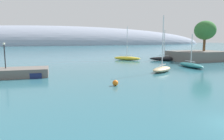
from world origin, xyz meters
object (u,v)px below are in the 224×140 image
Objects in this scene: sailboat_sand_end_of_line at (162,69)px; sailboat_teal_near_shore at (191,65)px; sailboat_black_mid_mooring at (164,59)px; motorboat_navy_foreground at (25,75)px; harbor_lamp_post at (4,53)px; mooring_buoy_orange at (115,83)px; tree_clump_shore at (205,30)px; sailboat_yellow_outer_mooring at (127,58)px.

sailboat_teal_near_shore is at bearing 167.65° from sailboat_sand_end_of_line.
motorboat_navy_foreground is (-35.98, -15.70, -0.12)m from sailboat_black_mid_mooring.
harbor_lamp_post is (-35.56, 1.01, 3.37)m from sailboat_teal_near_shore.
mooring_buoy_orange is 18.71m from harbor_lamp_post.
harbor_lamp_post is at bearing -83.44° from sailboat_teal_near_shore.
tree_clump_shore is 42.30m from mooring_buoy_orange.
mooring_buoy_orange is at bearing -148.46° from tree_clump_shore.
sailboat_sand_end_of_line is (-9.44, -3.28, 0.09)m from sailboat_teal_near_shore.
sailboat_yellow_outer_mooring is at bearing 62.61° from mooring_buoy_orange.
sailboat_teal_near_shore is 10.00m from sailboat_sand_end_of_line.
sailboat_teal_near_shore is 0.99× the size of sailboat_black_mid_mooring.
sailboat_sand_end_of_line is 13.48× the size of mooring_buoy_orange.
sailboat_yellow_outer_mooring is at bearing 31.72° from harbor_lamp_post.
sailboat_black_mid_mooring is 11.38× the size of mooring_buoy_orange.
tree_clump_shore is 0.82× the size of sailboat_sand_end_of_line.
motorboat_navy_foreground is 14.84m from mooring_buoy_orange.
sailboat_teal_near_shore is 32.80m from motorboat_navy_foreground.
sailboat_black_mid_mooring is 0.84× the size of sailboat_sand_end_of_line.
sailboat_sand_end_of_line reaches higher than sailboat_black_mid_mooring.
sailboat_black_mid_mooring is at bearing -144.17° from motorboat_navy_foreground.
sailboat_yellow_outer_mooring is (-6.00, 19.28, 0.09)m from sailboat_teal_near_shore.
sailboat_yellow_outer_mooring reaches higher than motorboat_navy_foreground.
sailboat_black_mid_mooring is 1.48× the size of motorboat_navy_foreground.
tree_clump_shore is 13.61m from sailboat_black_mid_mooring.
sailboat_yellow_outer_mooring is 0.93× the size of sailboat_sand_end_of_line.
sailboat_black_mid_mooring is 35.80m from mooring_buoy_orange.
sailboat_black_mid_mooring is at bearing 175.74° from sailboat_teal_near_shore.
sailboat_black_mid_mooring reaches higher than harbor_lamp_post.
sailboat_sand_end_of_line is (-3.44, -22.56, -0.00)m from sailboat_yellow_outer_mooring.
tree_clump_shore reaches higher than harbor_lamp_post.
motorboat_navy_foreground is (-32.78, -1.20, -0.05)m from sailboat_teal_near_shore.
tree_clump_shore reaches higher than sailboat_yellow_outer_mooring.
sailboat_teal_near_shore is 14.85m from sailboat_black_mid_mooring.
motorboat_navy_foreground is (-26.78, -20.48, -0.13)m from sailboat_yellow_outer_mooring.
sailboat_yellow_outer_mooring reaches higher than sailboat_teal_near_shore.
sailboat_black_mid_mooring is at bearing 45.77° from mooring_buoy_orange.
sailboat_sand_end_of_line reaches higher than sailboat_yellow_outer_mooring.
sailboat_teal_near_shore is 20.19m from sailboat_yellow_outer_mooring.
sailboat_teal_near_shore reaches higher than motorboat_navy_foreground.
sailboat_black_mid_mooring is at bearing 19.19° from harbor_lamp_post.
sailboat_teal_near_shore is 0.84× the size of sailboat_sand_end_of_line.
harbor_lamp_post is at bearing -169.00° from tree_clump_shore.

